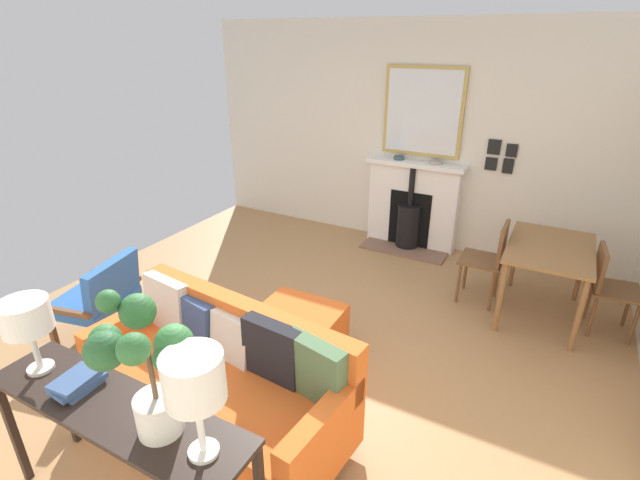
# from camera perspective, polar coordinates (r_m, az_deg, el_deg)

# --- Properties ---
(ground_plane) EXTENTS (5.81, 5.44, 0.01)m
(ground_plane) POSITION_cam_1_polar(r_m,az_deg,el_deg) (4.06, -4.60, -14.08)
(ground_plane) COLOR #A87A4C
(wall_left) EXTENTS (0.12, 5.44, 2.69)m
(wall_left) POSITION_cam_1_polar(r_m,az_deg,el_deg) (5.96, 10.59, 12.41)
(wall_left) COLOR silver
(wall_left) RESTS_ON ground
(fireplace) EXTENTS (0.55, 1.19, 1.10)m
(fireplace) POSITION_cam_1_polar(r_m,az_deg,el_deg) (5.94, 11.26, 3.79)
(fireplace) COLOR brown
(fireplace) RESTS_ON ground
(mirror_over_mantel) EXTENTS (0.04, 0.95, 1.03)m
(mirror_over_mantel) POSITION_cam_1_polar(r_m,az_deg,el_deg) (5.76, 12.57, 15.16)
(mirror_over_mantel) COLOR tan
(mantel_bowl_near) EXTENTS (0.13, 0.13, 0.04)m
(mantel_bowl_near) POSITION_cam_1_polar(r_m,az_deg,el_deg) (5.84, 9.71, 9.99)
(mantel_bowl_near) COLOR #334C56
(mantel_bowl_near) RESTS_ON fireplace
(mantel_bowl_far) EXTENTS (0.15, 0.15, 0.04)m
(mantel_bowl_far) POSITION_cam_1_polar(r_m,az_deg,el_deg) (5.72, 14.04, 9.29)
(mantel_bowl_far) COLOR #9E9384
(mantel_bowl_far) RESTS_ON fireplace
(sofa) EXTENTS (0.97, 1.93, 0.85)m
(sofa) POSITION_cam_1_polar(r_m,az_deg,el_deg) (3.31, -12.08, -16.32)
(sofa) COLOR #B2B2B7
(sofa) RESTS_ON ground
(ottoman) EXTENTS (0.56, 0.69, 0.40)m
(ottoman) POSITION_cam_1_polar(r_m,az_deg,el_deg) (3.99, -2.49, -10.45)
(ottoman) COLOR #B2B2B7
(ottoman) RESTS_ON ground
(armchair_accent) EXTENTS (0.78, 0.70, 0.80)m
(armchair_accent) POSITION_cam_1_polar(r_m,az_deg,el_deg) (4.42, -25.50, -6.12)
(armchair_accent) COLOR brown
(armchair_accent) RESTS_ON ground
(console_table) EXTENTS (0.39, 1.58, 0.78)m
(console_table) POSITION_cam_1_polar(r_m,az_deg,el_deg) (2.75, -23.72, -19.69)
(console_table) COLOR black
(console_table) RESTS_ON ground
(table_lamp_near_end) EXTENTS (0.26, 0.26, 0.44)m
(table_lamp_near_end) POSITION_cam_1_polar(r_m,az_deg,el_deg) (2.94, -32.49, -8.16)
(table_lamp_near_end) COLOR beige
(table_lamp_near_end) RESTS_ON console_table
(table_lamp_far_end) EXTENTS (0.26, 0.26, 0.53)m
(table_lamp_far_end) POSITION_cam_1_polar(r_m,az_deg,el_deg) (2.06, -15.26, -16.38)
(table_lamp_far_end) COLOR white
(table_lamp_far_end) RESTS_ON console_table
(potted_plant) EXTENTS (0.45, 0.47, 0.69)m
(potted_plant) POSITION_cam_1_polar(r_m,az_deg,el_deg) (2.21, -20.52, -13.60)
(potted_plant) COLOR silver
(potted_plant) RESTS_ON console_table
(book_stack) EXTENTS (0.27, 0.18, 0.07)m
(book_stack) POSITION_cam_1_polar(r_m,az_deg,el_deg) (2.85, -27.75, -15.30)
(book_stack) COLOR #38517F
(book_stack) RESTS_ON console_table
(dining_table) EXTENTS (1.06, 0.72, 0.73)m
(dining_table) POSITION_cam_1_polar(r_m,az_deg,el_deg) (4.76, 26.37, -1.81)
(dining_table) COLOR olive
(dining_table) RESTS_ON ground
(dining_chair_near_fireplace) EXTENTS (0.40, 0.40, 0.86)m
(dining_chair_near_fireplace) POSITION_cam_1_polar(r_m,az_deg,el_deg) (4.83, 20.27, -1.86)
(dining_chair_near_fireplace) COLOR brown
(dining_chair_near_fireplace) RESTS_ON ground
(dining_chair_by_back_wall) EXTENTS (0.44, 0.44, 0.81)m
(dining_chair_by_back_wall) POSITION_cam_1_polar(r_m,az_deg,el_deg) (4.84, 31.94, -4.53)
(dining_chair_by_back_wall) COLOR brown
(dining_chair_by_back_wall) RESTS_ON ground
(photo_gallery_row) EXTENTS (0.02, 0.32, 0.36)m
(photo_gallery_row) POSITION_cam_1_polar(r_m,az_deg,el_deg) (5.66, 21.36, 9.57)
(photo_gallery_row) COLOR black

